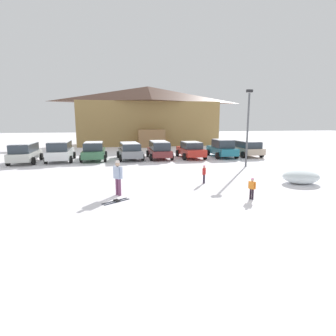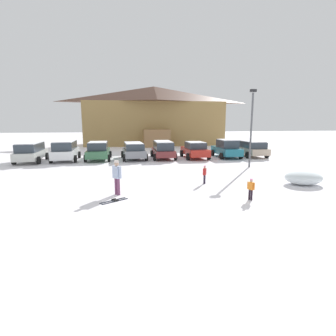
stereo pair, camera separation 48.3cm
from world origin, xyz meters
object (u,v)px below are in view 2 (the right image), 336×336
at_px(parked_green_coupe, 98,151).
at_px(pair_of_skis, 114,201).
at_px(parked_maroon_van, 163,149).
at_px(parked_silver_wagon, 31,152).
at_px(parked_beige_suv, 251,148).
at_px(skier_child_in_orange_jacket, 251,188).
at_px(skier_child_in_red_jacket, 205,173).
at_px(parked_teal_hatchback, 227,149).
at_px(lamp_post, 251,124).
at_px(parked_grey_wagon, 134,150).
at_px(parked_white_suv, 65,150).
at_px(plowed_snow_pile, 303,178).
at_px(ski_lodge, 154,116).
at_px(skier_adult_in_blue_parka, 117,176).
at_px(parked_red_sedan, 195,150).

relative_size(parked_green_coupe, pair_of_skis, 3.65).
bearing_deg(parked_maroon_van, parked_silver_wagon, -178.26).
xyz_separation_m(parked_beige_suv, skier_child_in_orange_jacket, (-7.00, -13.95, -0.30)).
bearing_deg(parked_silver_wagon, skier_child_in_orange_jacket, -45.04).
bearing_deg(pair_of_skis, skier_child_in_red_jacket, 27.19).
bearing_deg(parked_teal_hatchback, skier_child_in_red_jacket, -117.67).
distance_m(pair_of_skis, lamp_post, 12.79).
bearing_deg(parked_grey_wagon, parked_green_coupe, 176.51).
xyz_separation_m(parked_silver_wagon, skier_child_in_orange_jacket, (13.59, -13.61, -0.35)).
height_order(parked_grey_wagon, parked_maroon_van, parked_maroon_van).
height_order(parked_white_suv, plowed_snow_pile, parked_white_suv).
height_order(ski_lodge, skier_child_in_red_jacket, ski_lodge).
height_order(parked_green_coupe, lamp_post, lamp_post).
height_order(parked_maroon_van, parked_teal_hatchback, parked_teal_hatchback).
relative_size(parked_grey_wagon, pair_of_skis, 3.50).
relative_size(parked_silver_wagon, parked_teal_hatchback, 1.06).
distance_m(parked_green_coupe, skier_adult_in_blue_parka, 12.41).
relative_size(parked_silver_wagon, parked_grey_wagon, 1.06).
bearing_deg(parked_green_coupe, pair_of_skis, -81.82).
bearing_deg(ski_lodge, parked_beige_suv, -63.04).
bearing_deg(pair_of_skis, ski_lodge, 80.15).
bearing_deg(parked_grey_wagon, skier_adult_in_blue_parka, -95.70).
relative_size(parked_red_sedan, pair_of_skis, 3.50).
relative_size(parked_teal_hatchback, pair_of_skis, 3.50).
distance_m(ski_lodge, parked_maroon_van, 16.17).
xyz_separation_m(parked_green_coupe, pair_of_skis, (1.91, -13.26, -0.82)).
distance_m(ski_lodge, skier_child_in_orange_jacket, 29.98).
bearing_deg(plowed_snow_pile, skier_child_in_red_jacket, 168.98).
xyz_separation_m(ski_lodge, skier_adult_in_blue_parka, (-4.90, -27.86, -3.43)).
bearing_deg(parked_white_suv, parked_beige_suv, -0.33).
height_order(skier_child_in_red_jacket, plowed_snow_pile, skier_child_in_red_jacket).
height_order(ski_lodge, parked_silver_wagon, ski_lodge).
distance_m(parked_silver_wagon, lamp_post, 18.54).
bearing_deg(parked_teal_hatchback, parked_maroon_van, 177.31).
relative_size(parked_silver_wagon, parked_beige_suv, 1.07).
xyz_separation_m(skier_child_in_orange_jacket, pair_of_skis, (-6.04, 0.84, -0.54)).
bearing_deg(parked_teal_hatchback, parked_white_suv, 178.55).
relative_size(ski_lodge, skier_child_in_orange_jacket, 21.11).
bearing_deg(parked_maroon_van, parked_grey_wagon, -178.95).
distance_m(parked_grey_wagon, plowed_snow_pile, 14.71).
bearing_deg(skier_child_in_orange_jacket, plowed_snow_pile, 28.21).
height_order(parked_white_suv, parked_beige_suv, parked_white_suv).
bearing_deg(parked_grey_wagon, parked_white_suv, 178.68).
xyz_separation_m(skier_child_in_orange_jacket, lamp_post, (3.96, 8.13, 2.71)).
bearing_deg(parked_teal_hatchback, parked_silver_wagon, -179.80).
distance_m(parked_red_sedan, pair_of_skis, 14.74).
bearing_deg(parked_white_suv, pair_of_skis, -70.12).
distance_m(ski_lodge, parked_green_coupe, 17.44).
relative_size(parked_red_sedan, skier_adult_in_blue_parka, 2.61).
distance_m(skier_child_in_orange_jacket, skier_adult_in_blue_parka, 6.22).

